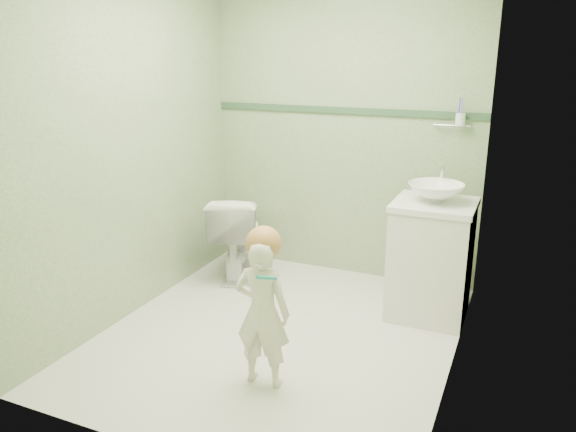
% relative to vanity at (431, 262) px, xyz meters
% --- Properties ---
extents(ground, '(2.50, 2.50, 0.00)m').
position_rel_vanity_xyz_m(ground, '(-0.84, -0.70, -0.40)').
color(ground, silver).
rests_on(ground, ground).
extents(room_shell, '(2.50, 2.54, 2.40)m').
position_rel_vanity_xyz_m(room_shell, '(-0.84, -0.70, 0.80)').
color(room_shell, '#81A273').
rests_on(room_shell, ground).
extents(trim_stripe, '(2.20, 0.02, 0.05)m').
position_rel_vanity_xyz_m(trim_stripe, '(-0.84, 0.54, 0.95)').
color(trim_stripe, '#325338').
rests_on(trim_stripe, room_shell).
extents(vanity, '(0.52, 0.50, 0.80)m').
position_rel_vanity_xyz_m(vanity, '(0.00, 0.00, 0.00)').
color(vanity, silver).
rests_on(vanity, ground).
extents(counter, '(0.54, 0.52, 0.04)m').
position_rel_vanity_xyz_m(counter, '(0.00, 0.00, 0.41)').
color(counter, white).
rests_on(counter, vanity).
extents(basin, '(0.37, 0.37, 0.13)m').
position_rel_vanity_xyz_m(basin, '(0.00, 0.00, 0.49)').
color(basin, white).
rests_on(basin, counter).
extents(faucet, '(0.03, 0.13, 0.18)m').
position_rel_vanity_xyz_m(faucet, '(0.00, 0.19, 0.57)').
color(faucet, silver).
rests_on(faucet, counter).
extents(cup_holder, '(0.26, 0.07, 0.21)m').
position_rel_vanity_xyz_m(cup_holder, '(0.05, 0.48, 0.93)').
color(cup_holder, silver).
rests_on(cup_holder, room_shell).
extents(toilet, '(0.60, 0.78, 0.70)m').
position_rel_vanity_xyz_m(toilet, '(-1.58, 0.10, -0.05)').
color(toilet, white).
rests_on(toilet, ground).
extents(toddler, '(0.33, 0.23, 0.86)m').
position_rel_vanity_xyz_m(toddler, '(-0.69, -1.23, 0.03)').
color(toddler, silver).
rests_on(toddler, ground).
extents(hair_cap, '(0.19, 0.19, 0.19)m').
position_rel_vanity_xyz_m(hair_cap, '(-0.69, -1.21, 0.43)').
color(hair_cap, '#BB7E46').
rests_on(hair_cap, toddler).
extents(teal_toothbrush, '(0.11, 0.14, 0.08)m').
position_rel_vanity_xyz_m(teal_toothbrush, '(-0.61, -1.35, 0.30)').
color(teal_toothbrush, teal).
rests_on(teal_toothbrush, toddler).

